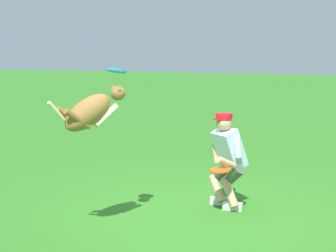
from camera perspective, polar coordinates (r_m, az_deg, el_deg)
name	(u,v)px	position (r m, az deg, el deg)	size (l,w,h in m)	color
ground_plane	(198,215)	(6.85, 3.31, -9.75)	(60.00, 60.00, 0.00)	#307622
person	(227,157)	(7.01, 6.50, -3.42)	(0.58, 0.71, 1.29)	silver
dog	(91,111)	(5.86, -8.42, 1.62)	(0.65, 0.91, 0.58)	olive
frisbee_flying	(116,71)	(6.04, -5.70, 6.06)	(0.24, 0.24, 0.02)	#1D87EC
frisbee_held	(220,170)	(6.67, 5.75, -4.85)	(0.27, 0.27, 0.02)	#F35514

